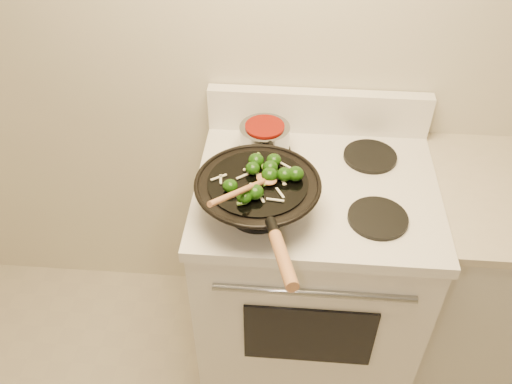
{
  "coord_description": "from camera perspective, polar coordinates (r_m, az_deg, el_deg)",
  "views": [
    {
      "loc": [
        -0.29,
        -0.16,
        2.06
      ],
      "look_at": [
        -0.39,
        1.0,
        1.02
      ],
      "focal_mm": 38.0,
      "sensor_mm": 36.0,
      "label": 1
    }
  ],
  "objects": [
    {
      "name": "stirfry",
      "position": [
        1.55,
        0.88,
        1.73
      ],
      "size": [
        0.27,
        0.23,
        0.04
      ],
      "color": "#143908",
      "rests_on": "wok"
    },
    {
      "name": "wok",
      "position": [
        1.59,
        0.21,
        -0.38
      ],
      "size": [
        0.37,
        0.6,
        0.18
      ],
      "color": "black",
      "rests_on": "stove"
    },
    {
      "name": "wooden_spoon",
      "position": [
        1.49,
        -0.48,
        0.63
      ],
      "size": [
        0.18,
        0.26,
        0.11
      ],
      "color": "#AB6E43",
      "rests_on": "wok"
    },
    {
      "name": "saucepan",
      "position": [
        1.83,
        0.92,
        5.69
      ],
      "size": [
        0.17,
        0.27,
        0.1
      ],
      "color": "gray",
      "rests_on": "stove"
    },
    {
      "name": "stove",
      "position": [
        2.08,
        5.5,
        -8.51
      ],
      "size": [
        0.78,
        0.67,
        1.08
      ],
      "color": "white",
      "rests_on": "ground"
    }
  ]
}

